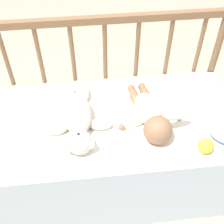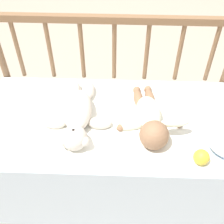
# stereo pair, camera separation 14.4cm
# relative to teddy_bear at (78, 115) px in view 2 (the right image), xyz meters

# --- Properties ---
(ground_plane) EXTENTS (12.00, 12.00, 0.00)m
(ground_plane) POSITION_rel_teddy_bear_xyz_m (0.16, 0.01, -0.58)
(ground_plane) COLOR tan
(crib_mattress) EXTENTS (1.22, 0.59, 0.53)m
(crib_mattress) POSITION_rel_teddy_bear_xyz_m (0.16, 0.01, -0.32)
(crib_mattress) COLOR silver
(crib_mattress) RESTS_ON ground_plane
(crib_rail) EXTENTS (1.22, 0.04, 0.90)m
(crib_rail) POSITION_rel_teddy_bear_xyz_m (0.16, 0.33, 0.05)
(crib_rail) COLOR brown
(crib_rail) RESTS_ON ground_plane
(blanket) EXTENTS (0.85, 0.53, 0.01)m
(blanket) POSITION_rel_teddy_bear_xyz_m (0.17, 0.02, -0.05)
(blanket) COLOR white
(blanket) RESTS_ON crib_mattress
(teddy_bear) EXTENTS (0.32, 0.45, 0.11)m
(teddy_bear) POSITION_rel_teddy_bear_xyz_m (0.00, 0.00, 0.00)
(teddy_bear) COLOR silver
(teddy_bear) RESTS_ON crib_mattress
(baby) EXTENTS (0.34, 0.42, 0.13)m
(baby) POSITION_rel_teddy_bear_xyz_m (0.34, -0.02, 0.00)
(baby) COLOR #EAEACC
(baby) RESTS_ON crib_mattress
(toy_ball) EXTENTS (0.07, 0.07, 0.07)m
(toy_ball) POSITION_rel_teddy_bear_xyz_m (0.54, -0.21, -0.02)
(toy_ball) COLOR yellow
(toy_ball) RESTS_ON crib_mattress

